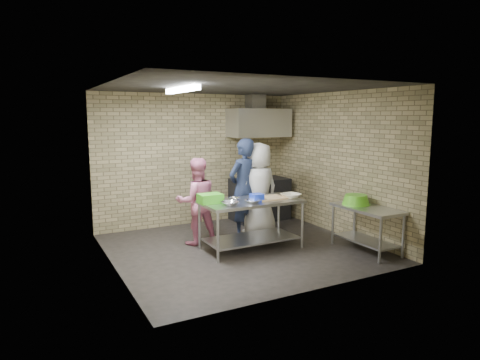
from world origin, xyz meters
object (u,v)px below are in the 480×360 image
Objects in this scene: woman_pink at (197,201)px; side_counter at (366,229)px; green_crate at (210,198)px; bottle_red at (257,126)px; prep_table at (251,225)px; woman_white at (259,189)px; green_basin at (356,200)px; stove at (260,199)px; man_navy at (243,188)px; blue_tub at (257,197)px.

side_counter is at bearing 149.03° from woman_pink.
green_crate is (-2.35, 1.12, 0.54)m from side_counter.
green_crate is 2.92m from bottle_red.
woman_white reaches higher than prep_table.
green_basin is at bearing -20.44° from green_crate.
stove is 1.49m from man_navy.
woman_pink is 0.87× the size of woman_white.
green_crate is at bearing 19.27° from woman_white.
woman_pink reaches higher than side_counter.
green_crate is at bearing -139.25° from stove.
side_counter is 0.79× the size of woman_pink.
blue_tub reaches higher than side_counter.
man_navy is (0.24, 0.72, 0.50)m from prep_table.
blue_tub reaches higher than stove.
woman_white reaches higher than blue_tub.
side_counter is at bearing -85.43° from green_basin.
man_navy reaches higher than woman_pink.
stove is 2.57m from green_basin.
woman_white is at bearing 58.03° from blue_tub.
stove is 0.79× the size of woman_pink.
bottle_red reaches higher than woman_pink.
stove is 2.19m from woman_pink.
side_counter is 2.93m from woman_pink.
green_crate is 2.00× the size of blue_tub.
man_navy reaches higher than side_counter.
stove is 0.65× the size of man_navy.
green_crate reaches higher than prep_table.
man_navy is (-0.96, -1.03, 0.47)m from stove.
stove is at bearing 58.28° from blue_tub.
side_counter is 0.52m from green_basin.
prep_table is 1.84m from green_basin.
blue_tub is (-1.15, -1.85, 0.45)m from stove.
side_counter is at bearing -82.38° from bottle_red.
man_navy is at bearing 129.36° from side_counter.
side_counter is 0.65× the size of man_navy.
side_counter is 2.65m from green_crate.
blue_tub is at bearing -119.73° from bottle_red.
blue_tub is at bearing -63.43° from prep_table.
green_basin reaches higher than stove.
woman_pink is at bearing -146.59° from bottle_red.
woman_white is (0.50, 0.80, -0.02)m from blue_tub.
man_navy reaches higher than green_crate.
side_counter is 2.29m from man_navy.
prep_table is 0.92× the size of man_navy.
blue_tub is 0.84m from man_navy.
bottle_red is at bearing 60.27° from blue_tub.
bottle_red is (-0.38, 2.74, 1.19)m from green_basin.
woman_pink is at bearing 134.63° from prep_table.
blue_tub is 1.11m from woman_pink.
blue_tub is 1.04× the size of bottle_red.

